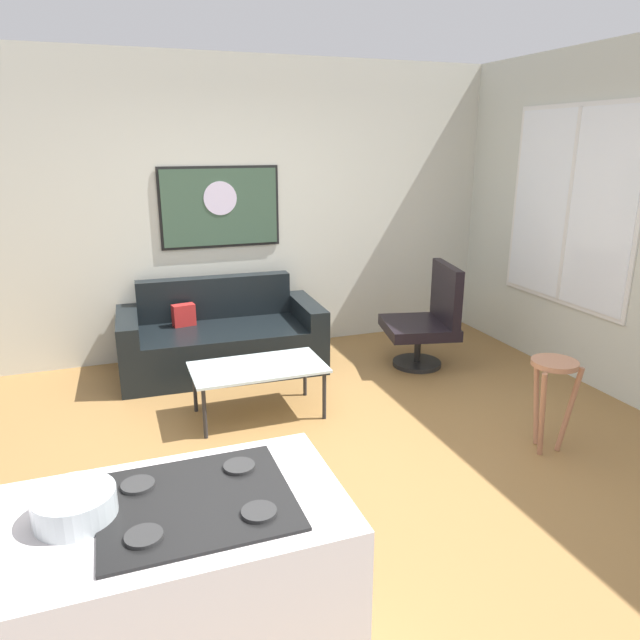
{
  "coord_description": "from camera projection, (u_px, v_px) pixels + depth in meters",
  "views": [
    {
      "loc": [
        -1.21,
        -3.2,
        2.03
      ],
      "look_at": [
        0.28,
        0.9,
        0.7
      ],
      "focal_mm": 32.9,
      "sensor_mm": 36.0,
      "label": 1
    }
  ],
  "objects": [
    {
      "name": "ground",
      "position": [
        327.0,
        465.0,
        3.87
      ],
      "size": [
        6.4,
        6.4,
        0.04
      ],
      "primitive_type": "cube",
      "color": "olive"
    },
    {
      "name": "back_wall",
      "position": [
        239.0,
        210.0,
        5.64
      ],
      "size": [
        6.4,
        0.05,
        2.8
      ],
      "primitive_type": "cube",
      "color": "beige",
      "rests_on": "ground"
    },
    {
      "name": "right_wall",
      "position": [
        628.0,
        226.0,
        4.59
      ],
      "size": [
        0.05,
        6.4,
        2.8
      ],
      "primitive_type": "cube",
      "color": "beige",
      "rests_on": "ground"
    },
    {
      "name": "couch",
      "position": [
        221.0,
        340.0,
        5.41
      ],
      "size": [
        1.83,
        0.93,
        0.81
      ],
      "color": "black",
      "rests_on": "ground"
    },
    {
      "name": "coffee_table",
      "position": [
        258.0,
        370.0,
        4.44
      ],
      "size": [
        1.0,
        0.55,
        0.41
      ],
      "color": "silver",
      "rests_on": "ground"
    },
    {
      "name": "armchair",
      "position": [
        428.0,
        319.0,
        5.44
      ],
      "size": [
        0.75,
        0.77,
        0.96
      ],
      "color": "black",
      "rests_on": "ground"
    },
    {
      "name": "bar_stool",
      "position": [
        552.0,
        383.0,
        3.89
      ],
      "size": [
        0.35,
        0.34,
        0.65
      ],
      "color": "#A97051",
      "rests_on": "ground"
    },
    {
      "name": "mixing_bowl",
      "position": [
        75.0,
        506.0,
        1.77
      ],
      "size": [
        0.25,
        0.25,
        0.09
      ],
      "color": "silver",
      "rests_on": "kitchen_counter"
    },
    {
      "name": "wall_painting",
      "position": [
        220.0,
        207.0,
        5.53
      ],
      "size": [
        1.14,
        0.03,
        0.76
      ],
      "color": "black"
    },
    {
      "name": "window",
      "position": [
        570.0,
        207.0,
        5.09
      ],
      "size": [
        0.03,
        1.49,
        1.72
      ],
      "color": "silver"
    }
  ]
}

